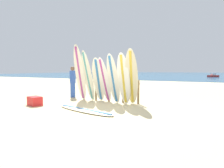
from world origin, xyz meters
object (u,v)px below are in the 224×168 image
surfboard_leaning_left (88,76)px  beachgoer_standing (73,80)px  surfboard_lying_on_sand (85,110)px  surfboard_rack (109,88)px  surfboard_leaning_far_right (131,77)px  small_boat_offshore (213,76)px  surfboard_leaning_center_left (99,80)px  surfboard_leaning_center_right (113,79)px  surfboard_leaning_right (124,79)px  surfboard_leaning_far_left (80,73)px  cooler_box (35,101)px  surfboard_leaning_center (105,80)px

surfboard_leaning_left → beachgoer_standing: (-1.42, 0.67, -0.26)m
surfboard_leaning_left → surfboard_lying_on_sand: 2.30m
surfboard_rack → surfboard_lying_on_sand: 2.18m
surfboard_leaning_far_right → surfboard_lying_on_sand: bearing=-122.3°
surfboard_rack → surfboard_lying_on_sand: size_ratio=1.07×
surfboard_leaning_far_right → small_boat_offshore: size_ratio=1.03×
surfboard_rack → beachgoer_standing: 2.34m
surfboard_leaning_center_left → surfboard_lying_on_sand: 2.12m
surfboard_leaning_left → surfboard_leaning_center_right: bearing=-3.4°
surfboard_leaning_right → surfboard_leaning_center_left: bearing=173.0°
surfboard_leaning_far_left → surfboard_leaning_far_right: surfboard_leaning_far_left is taller
surfboard_leaning_center_left → cooler_box: (-1.89, -1.87, -0.81)m
surfboard_leaning_center → surfboard_leaning_left: bearing=-178.8°
surfboard_leaning_center_right → surfboard_leaning_far_right: bearing=4.5°
surfboard_leaning_far_left → surfboard_leaning_center_right: surfboard_leaning_far_left is taller
small_boat_offshore → surfboard_leaning_right: bearing=-97.1°
surfboard_leaning_left → small_boat_offshore: size_ratio=1.05×
surfboard_leaning_center_left → beachgoer_standing: bearing=163.1°
surfboard_leaning_left → small_boat_offshore: (6.13, 35.05, -0.89)m
surfboard_leaning_left → surfboard_leaning_far_right: size_ratio=1.02×
surfboard_lying_on_sand → surfboard_leaning_right: bearing=65.3°
surfboard_leaning_left → surfboard_lying_on_sand: size_ratio=0.86×
surfboard_leaning_far_left → surfboard_leaning_center_left: surfboard_leaning_far_left is taller
surfboard_lying_on_sand → beachgoer_standing: beachgoer_standing is taller
surfboard_lying_on_sand → surfboard_leaning_far_left: bearing=130.6°
surfboard_leaning_center_left → surfboard_leaning_center: size_ratio=1.00×
surfboard_leaning_left → surfboard_rack: bearing=22.8°
surfboard_leaning_left → beachgoer_standing: 1.60m
surfboard_leaning_right → cooler_box: (-3.18, -1.71, -0.89)m
surfboard_leaning_right → surfboard_lying_on_sand: (-0.77, -1.66, -1.03)m
surfboard_leaning_center_left → surfboard_leaning_right: bearing=-7.0°
surfboard_leaning_far_left → surfboard_lying_on_sand: 2.54m
surfboard_lying_on_sand → small_boat_offshore: 37.14m
surfboard_rack → surfboard_leaning_center_left: surfboard_leaning_center_left is taller
beachgoer_standing → surfboard_leaning_right: bearing=-13.0°
surfboard_leaning_far_left → surfboard_leaning_center_left: 0.98m
surfboard_leaning_left → surfboard_leaning_center_left: surfboard_leaning_left is taller
surfboard_leaning_left → surfboard_leaning_center_left: size_ratio=1.16×
surfboard_rack → beachgoer_standing: bearing=172.4°
small_boat_offshore → surfboard_leaning_far_right: bearing=-96.5°
surfboard_leaning_center_left → surfboard_leaning_center_right: (0.82, -0.17, 0.06)m
surfboard_leaning_center_left → surfboard_leaning_right: size_ratio=0.93×
surfboard_leaning_far_right → cooler_box: (-3.50, -1.77, -0.95)m
surfboard_leaning_far_right → small_boat_offshore: 35.31m
surfboard_leaning_center → surfboard_lying_on_sand: surfboard_leaning_center is taller
surfboard_leaning_left → beachgoer_standing: size_ratio=1.43×
surfboard_leaning_far_left → surfboard_leaning_center: 1.31m
surfboard_leaning_right → beachgoer_standing: surfboard_leaning_right is taller
surfboard_leaning_far_right → surfboard_leaning_center_right: bearing=-175.5°
surfboard_rack → surfboard_lying_on_sand: surfboard_rack is taller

